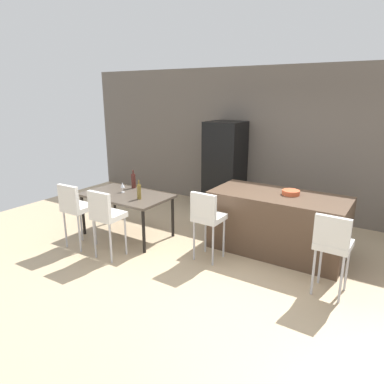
% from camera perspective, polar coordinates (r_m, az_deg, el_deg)
% --- Properties ---
extents(ground_plane, '(10.00, 10.00, 0.00)m').
position_cam_1_polar(ground_plane, '(5.18, 5.70, -11.58)').
color(ground_plane, tan).
extents(back_wall, '(10.00, 0.12, 2.90)m').
position_cam_1_polar(back_wall, '(7.08, 15.79, 7.79)').
color(back_wall, '#665B51').
rests_on(back_wall, ground_plane).
extents(kitchen_island, '(2.02, 0.95, 0.92)m').
position_cam_1_polar(kitchen_island, '(5.51, 13.84, -4.97)').
color(kitchen_island, '#4C3828').
rests_on(kitchen_island, ground_plane).
extents(bar_chair_left, '(0.41, 0.41, 1.05)m').
position_cam_1_polar(bar_chair_left, '(4.98, 2.51, -3.87)').
color(bar_chair_left, silver).
rests_on(bar_chair_left, ground_plane).
extents(bar_chair_middle, '(0.41, 0.41, 1.05)m').
position_cam_1_polar(bar_chair_middle, '(4.44, 22.14, -7.65)').
color(bar_chair_middle, silver).
rests_on(bar_chair_middle, ground_plane).
extents(dining_table, '(1.49, 0.88, 0.74)m').
position_cam_1_polar(dining_table, '(5.97, -10.71, -0.96)').
color(dining_table, '#4C4238').
rests_on(dining_table, ground_plane).
extents(dining_chair_near, '(0.41, 0.41, 1.05)m').
position_cam_1_polar(dining_chair_near, '(5.68, -18.70, -2.18)').
color(dining_chair_near, silver).
rests_on(dining_chair_near, ground_plane).
extents(dining_chair_far, '(0.41, 0.41, 1.05)m').
position_cam_1_polar(dining_chair_far, '(5.20, -14.04, -3.48)').
color(dining_chair_far, silver).
rests_on(dining_chair_far, ground_plane).
extents(wine_bottle_right, '(0.08, 0.08, 0.33)m').
position_cam_1_polar(wine_bottle_right, '(6.30, -9.62, 1.84)').
color(wine_bottle_right, '#471E19').
rests_on(wine_bottle_right, dining_table).
extents(wine_bottle_far, '(0.07, 0.07, 0.31)m').
position_cam_1_polar(wine_bottle_far, '(5.62, -8.71, 0.06)').
color(wine_bottle_far, brown).
rests_on(wine_bottle_far, dining_table).
extents(wine_glass_left, '(0.07, 0.07, 0.17)m').
position_cam_1_polar(wine_glass_left, '(6.06, -11.36, 1.10)').
color(wine_glass_left, silver).
rests_on(wine_glass_left, dining_table).
extents(refrigerator, '(0.72, 0.68, 1.84)m').
position_cam_1_polar(refrigerator, '(7.21, 5.40, 4.17)').
color(refrigerator, black).
rests_on(refrigerator, ground_plane).
extents(fruit_bowl, '(0.26, 0.26, 0.07)m').
position_cam_1_polar(fruit_bowl, '(5.38, 15.95, -0.08)').
color(fruit_bowl, '#C6512D').
rests_on(fruit_bowl, kitchen_island).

